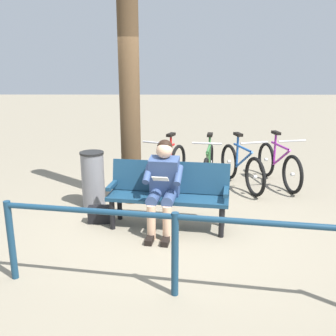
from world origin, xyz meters
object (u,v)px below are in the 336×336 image
at_px(bicycle_black, 278,165).
at_px(bicycle_orange, 167,167).
at_px(person_reading, 163,182).
at_px(handbag, 99,214).
at_px(tree_trunk, 129,67).
at_px(bicycle_green, 241,167).
at_px(litter_bin, 93,179).
at_px(bicycle_red, 208,168).
at_px(bench, 169,190).

distance_m(bicycle_black, bicycle_orange, 2.02).
height_order(person_reading, handbag, person_reading).
xyz_separation_m(tree_trunk, bicycle_green, (-1.86, -0.73, -1.72)).
relative_size(handbag, bicycle_orange, 0.19).
bearing_deg(bicycle_green, bicycle_black, 86.10).
height_order(litter_bin, bicycle_black, bicycle_black).
bearing_deg(bicycle_red, bench, -12.50).
bearing_deg(handbag, person_reading, 165.46).
relative_size(bench, person_reading, 1.38).
distance_m(person_reading, bicycle_orange, 1.83).
bearing_deg(bicycle_red, bicycle_black, 108.81).
bearing_deg(bicycle_orange, bicycle_black, 119.20).
bearing_deg(litter_bin, handbag, 106.70).
height_order(bicycle_black, bicycle_red, same).
height_order(litter_bin, bicycle_orange, bicycle_orange).
relative_size(handbag, bicycle_green, 0.18).
xyz_separation_m(bench, litter_bin, (1.16, -0.72, -0.08)).
distance_m(bicycle_black, bicycle_red, 1.29).
bearing_deg(bench, bicycle_black, -127.58).
xyz_separation_m(tree_trunk, bicycle_red, (-1.27, -0.68, -1.72)).
distance_m(bicycle_black, bicycle_green, 0.71).
bearing_deg(bicycle_orange, bicycle_red, 112.86).
xyz_separation_m(handbag, tree_trunk, (-0.37, -0.87, 1.96)).
xyz_separation_m(tree_trunk, bicycle_orange, (-0.54, -0.70, -1.72)).
bearing_deg(tree_trunk, bicycle_red, -151.72).
height_order(bench, person_reading, person_reading).
bearing_deg(bicycle_orange, handbag, -6.23).
relative_size(bench, handbag, 5.52).
bearing_deg(bicycle_green, tree_trunk, -84.88).
bearing_deg(tree_trunk, bench, 121.89).
relative_size(tree_trunk, litter_bin, 4.85).
bearing_deg(bicycle_black, handbag, -70.69).
relative_size(bicycle_green, bicycle_orange, 1.05).
xyz_separation_m(person_reading, litter_bin, (1.09, -0.88, -0.24)).
bearing_deg(bicycle_green, bicycle_orange, -105.02).
relative_size(bicycle_black, bicycle_orange, 1.06).
xyz_separation_m(person_reading, tree_trunk, (0.52, -1.11, 1.41)).
xyz_separation_m(tree_trunk, litter_bin, (0.57, 0.23, -1.65)).
xyz_separation_m(litter_bin, bicycle_green, (-2.42, -0.96, -0.07)).
relative_size(bench, bicycle_green, 1.02).
xyz_separation_m(person_reading, handbag, (0.89, -0.23, -0.54)).
xyz_separation_m(bicycle_black, bicycle_red, (1.28, 0.20, 0.00)).
distance_m(person_reading, bicycle_green, 2.29).
relative_size(bench, litter_bin, 1.94).
relative_size(litter_bin, bicycle_orange, 0.55).
relative_size(bicycle_green, bicycle_red, 0.98).
distance_m(bench, handbag, 1.04).
xyz_separation_m(bench, bicycle_red, (-0.68, -1.64, -0.15)).
xyz_separation_m(person_reading, bicycle_black, (-2.03, -1.99, -0.31)).
bearing_deg(person_reading, litter_bin, -29.51).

